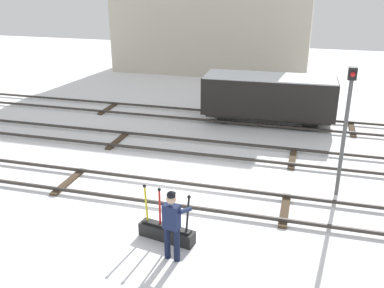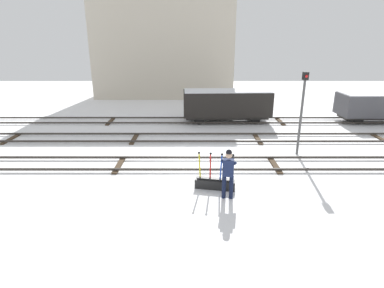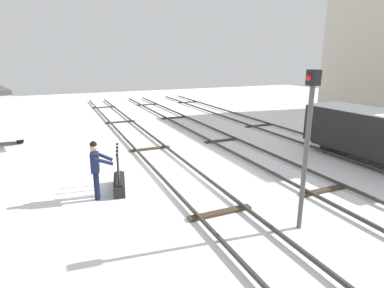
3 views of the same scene
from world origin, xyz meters
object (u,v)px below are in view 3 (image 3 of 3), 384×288
object	(u,v)px
rail_worker	(96,166)
freight_car_far_end	(376,134)
switch_lever_frame	(119,182)
signal_post	(308,137)

from	to	relation	value
rail_worker	freight_car_far_end	xyz separation A→B (m)	(1.08, 10.89, 0.22)
switch_lever_frame	freight_car_far_end	xyz separation A→B (m)	(1.48, 10.15, 1.02)
signal_post	freight_car_far_end	world-z (taller)	signal_post
switch_lever_frame	freight_car_far_end	distance (m)	10.31
signal_post	freight_car_far_end	distance (m)	7.09
signal_post	freight_car_far_end	bearing A→B (deg)	114.19
switch_lever_frame	rail_worker	distance (m)	1.16
switch_lever_frame	rail_worker	size ratio (longest dim) A/B	0.84
rail_worker	signal_post	distance (m)	6.15
rail_worker	freight_car_far_end	bearing A→B (deg)	95.46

